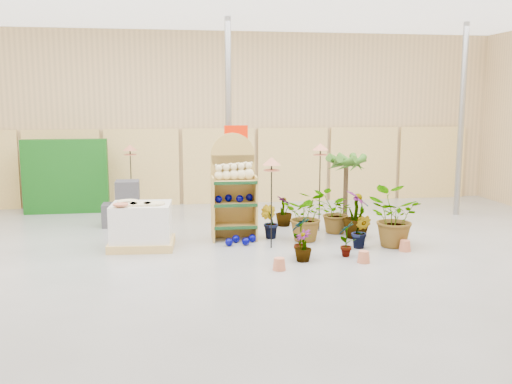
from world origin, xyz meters
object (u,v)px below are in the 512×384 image
at_px(display_shelf, 233,191).
at_px(pallet_stack, 141,226).
at_px(bird_table_front, 272,164).
at_px(potted_plant_2, 308,216).

bearing_deg(display_shelf, pallet_stack, -162.87).
bearing_deg(bird_table_front, potted_plant_2, 28.08).
relative_size(display_shelf, potted_plant_2, 2.09).
relative_size(bird_table_front, potted_plant_2, 1.69).
xyz_separation_m(display_shelf, bird_table_front, (0.60, -0.89, 0.61)).
height_order(display_shelf, bird_table_front, display_shelf).
distance_m(pallet_stack, potted_plant_2, 3.19).
distance_m(display_shelf, bird_table_front, 1.24).
height_order(display_shelf, potted_plant_2, display_shelf).
distance_m(pallet_stack, bird_table_front, 2.68).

